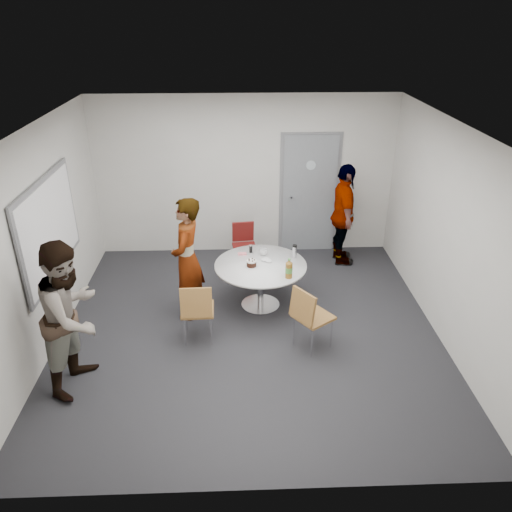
{
  "coord_description": "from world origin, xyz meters",
  "views": [
    {
      "loc": [
        -0.12,
        -5.57,
        3.91
      ],
      "look_at": [
        0.1,
        0.25,
        0.98
      ],
      "focal_mm": 35.0,
      "sensor_mm": 36.0,
      "label": 1
    }
  ],
  "objects_px": {
    "whiteboard": "(50,228)",
    "chair_far": "(244,241)",
    "table": "(262,271)",
    "person_main": "(187,259)",
    "chair_near_right": "(309,313)",
    "person_right": "(343,215)",
    "door": "(309,194)",
    "person_left": "(72,316)",
    "chair_near_left": "(197,308)"
  },
  "relations": [
    {
      "from": "chair_near_left",
      "to": "chair_near_right",
      "type": "relative_size",
      "value": 0.99
    },
    {
      "from": "chair_near_right",
      "to": "person_main",
      "type": "relative_size",
      "value": 0.5
    },
    {
      "from": "chair_near_right",
      "to": "chair_far",
      "type": "bearing_deg",
      "value": 163.19
    },
    {
      "from": "chair_far",
      "to": "whiteboard",
      "type": "bearing_deg",
      "value": 27.23
    },
    {
      "from": "table",
      "to": "person_right",
      "type": "relative_size",
      "value": 0.76
    },
    {
      "from": "table",
      "to": "person_left",
      "type": "relative_size",
      "value": 0.73
    },
    {
      "from": "door",
      "to": "person_left",
      "type": "height_order",
      "value": "door"
    },
    {
      "from": "chair_near_left",
      "to": "person_main",
      "type": "xyz_separation_m",
      "value": [
        -0.16,
        0.68,
        0.34
      ]
    },
    {
      "from": "chair_near_left",
      "to": "chair_near_right",
      "type": "bearing_deg",
      "value": -9.52
    },
    {
      "from": "door",
      "to": "chair_near_right",
      "type": "distance_m",
      "value": 2.98
    },
    {
      "from": "chair_near_right",
      "to": "person_right",
      "type": "height_order",
      "value": "person_right"
    },
    {
      "from": "chair_far",
      "to": "person_main",
      "type": "bearing_deg",
      "value": 54.17
    },
    {
      "from": "door",
      "to": "table",
      "type": "xyz_separation_m",
      "value": [
        -0.9,
        -1.88,
        -0.45
      ]
    },
    {
      "from": "table",
      "to": "person_main",
      "type": "height_order",
      "value": "person_main"
    },
    {
      "from": "whiteboard",
      "to": "chair_near_right",
      "type": "xyz_separation_m",
      "value": [
        3.19,
        -0.64,
        -0.92
      ]
    },
    {
      "from": "person_main",
      "to": "person_right",
      "type": "bearing_deg",
      "value": 130.26
    },
    {
      "from": "table",
      "to": "chair_near_right",
      "type": "bearing_deg",
      "value": -62.98
    },
    {
      "from": "table",
      "to": "person_left",
      "type": "height_order",
      "value": "person_left"
    },
    {
      "from": "table",
      "to": "chair_far",
      "type": "xyz_separation_m",
      "value": [
        -0.24,
        1.22,
        -0.11
      ]
    },
    {
      "from": "whiteboard",
      "to": "door",
      "type": "bearing_deg",
      "value": 32.66
    },
    {
      "from": "chair_near_left",
      "to": "person_right",
      "type": "xyz_separation_m",
      "value": [
        2.26,
        2.2,
        0.33
      ]
    },
    {
      "from": "person_main",
      "to": "person_left",
      "type": "distance_m",
      "value": 1.78
    },
    {
      "from": "door",
      "to": "person_main",
      "type": "height_order",
      "value": "door"
    },
    {
      "from": "chair_far",
      "to": "person_right",
      "type": "distance_m",
      "value": 1.68
    },
    {
      "from": "chair_near_left",
      "to": "person_main",
      "type": "bearing_deg",
      "value": 101.33
    },
    {
      "from": "person_main",
      "to": "person_right",
      "type": "distance_m",
      "value": 2.85
    },
    {
      "from": "chair_near_right",
      "to": "door",
      "type": "bearing_deg",
      "value": 137.21
    },
    {
      "from": "whiteboard",
      "to": "table",
      "type": "distance_m",
      "value": 2.83
    },
    {
      "from": "chair_far",
      "to": "person_left",
      "type": "bearing_deg",
      "value": 48.76
    },
    {
      "from": "chair_far",
      "to": "chair_near_right",
      "type": "bearing_deg",
      "value": 102.31
    },
    {
      "from": "person_left",
      "to": "chair_near_right",
      "type": "bearing_deg",
      "value": -65.18
    },
    {
      "from": "person_right",
      "to": "chair_near_left",
      "type": "bearing_deg",
      "value": 135.09
    },
    {
      "from": "chair_far",
      "to": "person_right",
      "type": "bearing_deg",
      "value": 178.35
    },
    {
      "from": "whiteboard",
      "to": "table",
      "type": "xyz_separation_m",
      "value": [
        2.66,
        0.4,
        -0.87
      ]
    },
    {
      "from": "chair_near_right",
      "to": "person_right",
      "type": "distance_m",
      "value": 2.56
    },
    {
      "from": "person_main",
      "to": "chair_far",
      "type": "bearing_deg",
      "value": 158.65
    },
    {
      "from": "person_right",
      "to": "person_main",
      "type": "bearing_deg",
      "value": 123.0
    },
    {
      "from": "whiteboard",
      "to": "person_main",
      "type": "relative_size",
      "value": 1.1
    },
    {
      "from": "chair_near_left",
      "to": "person_left",
      "type": "height_order",
      "value": "person_left"
    },
    {
      "from": "chair_near_right",
      "to": "person_right",
      "type": "xyz_separation_m",
      "value": [
        0.87,
        2.39,
        0.32
      ]
    },
    {
      "from": "whiteboard",
      "to": "person_main",
      "type": "xyz_separation_m",
      "value": [
        1.65,
        0.23,
        -0.59
      ]
    },
    {
      "from": "whiteboard",
      "to": "chair_near_left",
      "type": "distance_m",
      "value": 2.08
    },
    {
      "from": "table",
      "to": "person_right",
      "type": "xyz_separation_m",
      "value": [
        1.4,
        1.35,
        0.27
      ]
    },
    {
      "from": "door",
      "to": "chair_near_left",
      "type": "bearing_deg",
      "value": -122.73
    },
    {
      "from": "person_left",
      "to": "person_right",
      "type": "bearing_deg",
      "value": -36.67
    },
    {
      "from": "whiteboard",
      "to": "chair_far",
      "type": "distance_m",
      "value": 3.07
    },
    {
      "from": "door",
      "to": "whiteboard",
      "type": "distance_m",
      "value": 4.25
    },
    {
      "from": "table",
      "to": "chair_near_right",
      "type": "xyz_separation_m",
      "value": [
        0.53,
        -1.03,
        -0.05
      ]
    },
    {
      "from": "chair_near_left",
      "to": "table",
      "type": "bearing_deg",
      "value": 42.83
    },
    {
      "from": "door",
      "to": "chair_far",
      "type": "bearing_deg",
      "value": -149.51
    }
  ]
}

